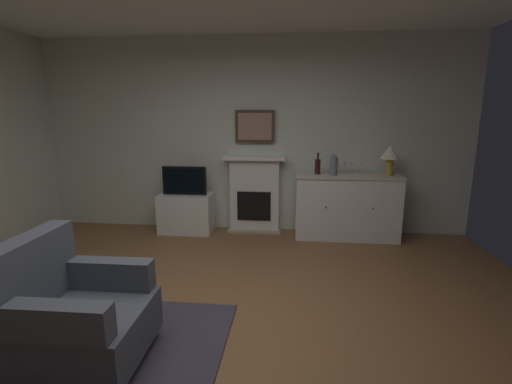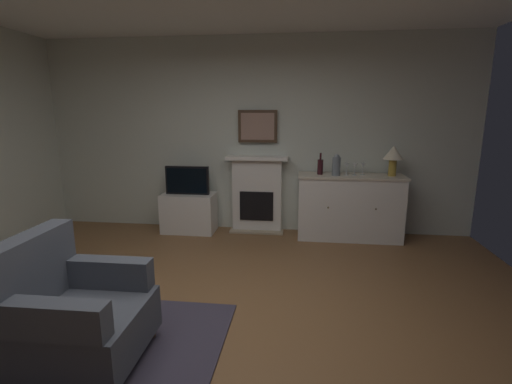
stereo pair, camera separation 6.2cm
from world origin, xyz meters
name	(u,v)px [view 1 (the left image)]	position (x,y,z in m)	size (l,w,h in m)	color
ground_plane	(210,340)	(0.00, 0.00, -0.05)	(6.15, 5.54, 0.10)	brown
wall_rear	(250,136)	(0.00, 2.74, 1.37)	(6.15, 0.06, 2.74)	silver
area_rug	(88,361)	(-0.77, -0.42, 0.01)	(1.84, 1.69, 0.02)	#383342
fireplace_unit	(255,194)	(0.07, 2.61, 0.55)	(0.87, 0.30, 1.10)	white
framed_picture	(255,126)	(0.07, 2.66, 1.51)	(0.55, 0.04, 0.45)	#473323
sideboard_cabinet	(347,206)	(1.36, 2.43, 0.44)	(1.40, 0.49, 0.88)	white
table_lamp	(390,154)	(1.88, 2.43, 1.16)	(0.26, 0.26, 0.40)	#B79338
wine_bottle	(318,166)	(0.95, 2.45, 0.99)	(0.08, 0.08, 0.29)	#331419
wine_glass_left	(344,166)	(1.29, 2.41, 1.00)	(0.07, 0.07, 0.16)	silver
wine_glass_center	(352,166)	(1.40, 2.43, 1.00)	(0.07, 0.07, 0.16)	silver
wine_glass_right	(360,166)	(1.51, 2.47, 1.00)	(0.07, 0.07, 0.16)	silver
vase_decorative	(334,165)	(1.16, 2.38, 1.02)	(0.11, 0.11, 0.28)	slate
tv_cabinet	(186,213)	(-0.90, 2.45, 0.28)	(0.75, 0.42, 0.56)	white
tv_set	(184,181)	(-0.90, 2.43, 0.76)	(0.62, 0.07, 0.40)	black
armchair	(74,314)	(-0.81, -0.44, 0.38)	(0.82, 0.79, 0.92)	#474C56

